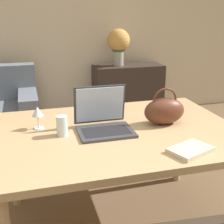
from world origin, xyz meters
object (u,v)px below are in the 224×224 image
drinking_glass (62,126)px  flower_vase (118,43)px  handbag (164,111)px  laptop (103,119)px  wine_glass (38,113)px

drinking_glass → flower_vase: bearing=65.3°
drinking_glass → handbag: (0.66, 0.02, 0.03)m
drinking_glass → handbag: handbag is taller
flower_vase → laptop: bearing=-109.1°
laptop → wine_glass: 0.40m
laptop → handbag: bearing=-2.2°
laptop → handbag: laptop is taller
wine_glass → handbag: size_ratio=0.53×
laptop → wine_glass: (-0.38, 0.12, 0.03)m
laptop → drinking_glass: 0.26m
flower_vase → wine_glass: bearing=-119.3°
laptop → flower_vase: 2.24m
drinking_glass → flower_vase: 2.36m
handbag → flower_vase: 2.15m
drinking_glass → flower_vase: flower_vase is taller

